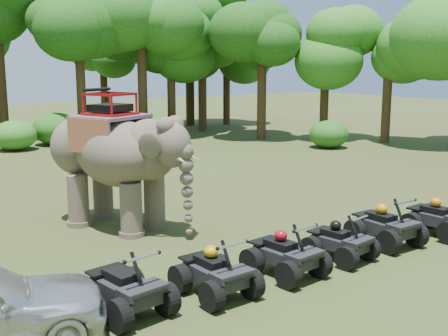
{
  "coord_description": "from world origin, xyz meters",
  "views": [
    {
      "loc": [
        -7.94,
        -10.46,
        4.56
      ],
      "look_at": [
        0.0,
        1.2,
        1.9
      ],
      "focal_mm": 45.0,
      "sensor_mm": 36.0,
      "label": 1
    }
  ],
  "objects_px": {
    "atv_3": "(340,236)",
    "atv_4": "(386,220)",
    "atv_5": "(440,213)",
    "elephant": "(115,159)",
    "atv_0": "(125,281)",
    "atv_1": "(215,266)",
    "atv_2": "(285,248)"
  },
  "relations": [
    {
      "from": "atv_4",
      "to": "atv_5",
      "type": "relative_size",
      "value": 1.02
    },
    {
      "from": "atv_1",
      "to": "atv_4",
      "type": "height_order",
      "value": "atv_4"
    },
    {
      "from": "atv_4",
      "to": "atv_5",
      "type": "height_order",
      "value": "atv_4"
    },
    {
      "from": "atv_3",
      "to": "atv_4",
      "type": "height_order",
      "value": "atv_4"
    },
    {
      "from": "elephant",
      "to": "atv_2",
      "type": "xyz_separation_m",
      "value": [
        1.49,
        -5.55,
        -1.31
      ]
    },
    {
      "from": "atv_0",
      "to": "atv_3",
      "type": "xyz_separation_m",
      "value": [
        5.35,
        -0.17,
        -0.07
      ]
    },
    {
      "from": "atv_3",
      "to": "atv_4",
      "type": "relative_size",
      "value": 0.89
    },
    {
      "from": "atv_1",
      "to": "atv_3",
      "type": "xyz_separation_m",
      "value": [
        3.54,
        0.08,
        -0.04
      ]
    },
    {
      "from": "atv_1",
      "to": "atv_3",
      "type": "relative_size",
      "value": 1.08
    },
    {
      "from": "atv_0",
      "to": "atv_5",
      "type": "xyz_separation_m",
      "value": [
        8.92,
        -0.34,
        -0.01
      ]
    },
    {
      "from": "atv_2",
      "to": "atv_4",
      "type": "height_order",
      "value": "atv_4"
    },
    {
      "from": "elephant",
      "to": "atv_4",
      "type": "relative_size",
      "value": 2.67
    },
    {
      "from": "atv_4",
      "to": "atv_5",
      "type": "bearing_deg",
      "value": -9.66
    },
    {
      "from": "atv_3",
      "to": "atv_5",
      "type": "xyz_separation_m",
      "value": [
        3.57,
        -0.17,
        0.06
      ]
    },
    {
      "from": "elephant",
      "to": "atv_3",
      "type": "bearing_deg",
      "value": -84.73
    },
    {
      "from": "atv_5",
      "to": "elephant",
      "type": "bearing_deg",
      "value": 134.23
    },
    {
      "from": "atv_1",
      "to": "atv_4",
      "type": "bearing_deg",
      "value": -1.11
    },
    {
      "from": "elephant",
      "to": "atv_4",
      "type": "xyz_separation_m",
      "value": [
        4.97,
        -5.36,
        -1.29
      ]
    },
    {
      "from": "elephant",
      "to": "atv_3",
      "type": "distance_m",
      "value": 6.51
    },
    {
      "from": "atv_2",
      "to": "atv_4",
      "type": "xyz_separation_m",
      "value": [
        3.49,
        0.2,
        0.02
      ]
    },
    {
      "from": "atv_0",
      "to": "atv_4",
      "type": "relative_size",
      "value": 1.0
    },
    {
      "from": "atv_0",
      "to": "elephant",
      "type": "bearing_deg",
      "value": 58.96
    },
    {
      "from": "elephant",
      "to": "atv_1",
      "type": "bearing_deg",
      "value": -118.44
    },
    {
      "from": "atv_2",
      "to": "atv_5",
      "type": "distance_m",
      "value": 5.29
    },
    {
      "from": "atv_0",
      "to": "atv_3",
      "type": "height_order",
      "value": "atv_0"
    },
    {
      "from": "atv_1",
      "to": "atv_4",
      "type": "xyz_separation_m",
      "value": [
        5.31,
        0.22,
        0.02
      ]
    },
    {
      "from": "atv_0",
      "to": "atv_1",
      "type": "bearing_deg",
      "value": -17.02
    },
    {
      "from": "atv_0",
      "to": "atv_5",
      "type": "relative_size",
      "value": 1.01
    },
    {
      "from": "elephant",
      "to": "atv_3",
      "type": "xyz_separation_m",
      "value": [
        3.2,
        -5.5,
        -1.35
      ]
    },
    {
      "from": "atv_5",
      "to": "atv_0",
      "type": "bearing_deg",
      "value": 171.95
    },
    {
      "from": "elephant",
      "to": "atv_1",
      "type": "xyz_separation_m",
      "value": [
        -0.34,
        -5.58,
        -1.31
      ]
    },
    {
      "from": "atv_3",
      "to": "atv_5",
      "type": "relative_size",
      "value": 0.91
    }
  ]
}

